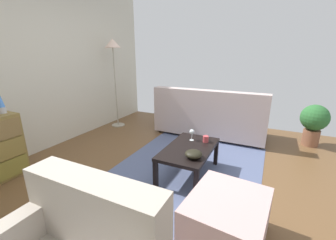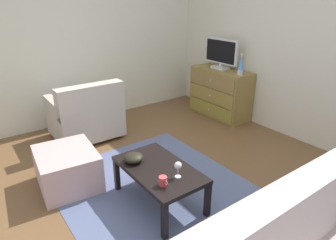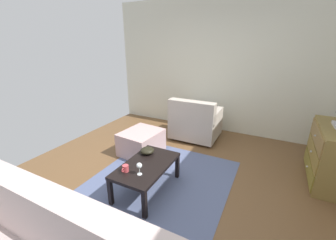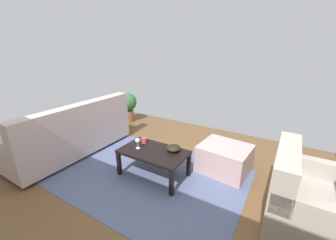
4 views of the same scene
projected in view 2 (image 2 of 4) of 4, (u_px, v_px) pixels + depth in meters
The scene contains 13 objects.
ground_plane at pixel (170, 186), 3.33m from camera, with size 5.36×4.96×0.05m, color brown.
wall_accent_rear at pixel (304, 41), 4.00m from camera, with size 5.36×0.12×2.78m, color beige.
wall_plain_left at pixel (77, 35), 4.61m from camera, with size 0.12×4.96×2.78m, color beige.
area_rug at pixel (166, 199), 3.06m from camera, with size 2.60×1.90×0.01m, color slate.
dresser at pixel (220, 93), 5.09m from camera, with size 1.07×0.49×0.82m.
tv at pixel (221, 53), 4.89m from camera, with size 0.68×0.18×0.49m.
lava_lamp at pixel (241, 66), 4.53m from camera, with size 0.09×0.09×0.33m.
coffee_table at pixel (159, 172), 2.91m from camera, with size 0.94×0.55×0.40m.
wine_glass at pixel (178, 166), 2.70m from camera, with size 0.07×0.07×0.16m.
mug at pixel (163, 181), 2.60m from camera, with size 0.11×0.08×0.08m.
bowl_decorative at pixel (134, 158), 2.98m from camera, with size 0.20×0.20×0.09m, color black.
armchair at pixel (86, 115), 4.29m from camera, with size 0.80×0.91×0.86m.
ottoman at pixel (68, 168), 3.24m from camera, with size 0.70×0.60×0.41m, color #C29E9D.
Camera 2 is at (2.24, -1.66, 1.94)m, focal length 31.73 mm.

